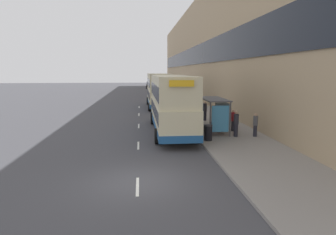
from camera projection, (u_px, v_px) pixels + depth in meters
ground_plane at (138, 182)px, 12.62m from camera, size 220.00×220.00×0.00m
pavement at (177, 98)px, 51.08m from camera, size 5.00×93.00×0.14m
terrace_facade at (201, 51)px, 50.25m from camera, size 3.10×93.00×15.82m
lane_mark_0 at (138, 186)px, 12.12m from camera, size 0.12×2.00×0.01m
lane_mark_1 at (138, 145)px, 18.81m from camera, size 0.12×2.00×0.01m
lane_mark_2 at (139, 126)px, 25.49m from camera, size 0.12×2.00×0.01m
lane_mark_3 at (139, 115)px, 32.18m from camera, size 0.12×2.00×0.01m
lane_mark_4 at (139, 107)px, 38.86m from camera, size 0.12×2.00×0.01m
bus_shelter at (217, 109)px, 22.02m from camera, size 1.60×4.20×2.48m
double_decker_bus_near at (171, 103)px, 22.46m from camera, size 2.85×11.27×4.30m
double_decker_bus_ahead at (158, 90)px, 38.04m from camera, size 2.85×10.97×4.30m
car_0 at (156, 93)px, 52.10m from camera, size 2.02×3.83×1.67m
car_1 at (150, 85)px, 81.05m from camera, size 1.97×4.10×1.78m
pedestrian_at_shelter at (205, 111)px, 27.35m from camera, size 0.35×0.35×1.79m
pedestrian_1 at (236, 123)px, 20.62m from camera, size 0.36×0.36×1.80m
pedestrian_2 at (255, 125)px, 20.67m from camera, size 0.32×0.32×1.63m
pedestrian_3 at (189, 113)px, 25.86m from camera, size 0.35×0.35×1.75m
pedestrian_4 at (233, 120)px, 22.53m from camera, size 0.32×0.32×1.64m
litter_bin at (208, 132)px, 19.51m from camera, size 0.55×0.55×1.05m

